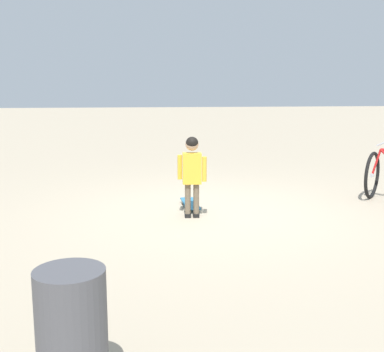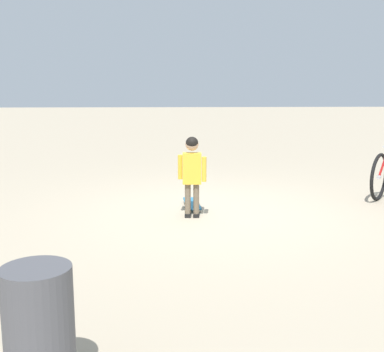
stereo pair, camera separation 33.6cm
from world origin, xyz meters
name	(u,v)px [view 2 (the right image)]	position (x,y,z in m)	size (l,w,h in m)	color
ground_plane	(218,213)	(0.00, 0.00, 0.00)	(50.00, 50.00, 0.00)	tan
child_person	(192,168)	(-0.36, -0.20, 0.66)	(0.36, 0.23, 1.06)	brown
skateboard	(192,204)	(-0.34, 0.28, 0.06)	(0.24, 0.69, 0.07)	teal
trash_bin	(39,330)	(-1.36, -3.94, 0.38)	(0.40, 0.40, 0.76)	#4C4C51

